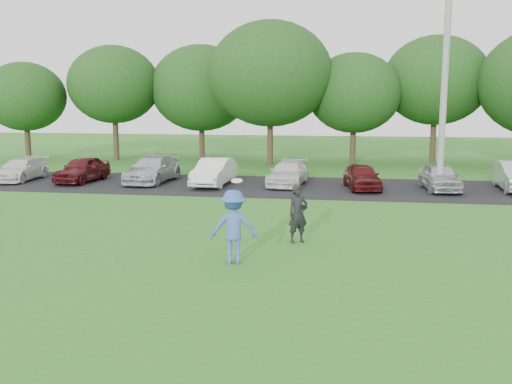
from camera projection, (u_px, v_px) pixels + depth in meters
ground at (233, 269)px, 13.62m from camera, size 100.00×100.00×0.00m
parking_lot at (288, 186)px, 26.29m from camera, size 32.00×6.50×0.03m
utility_pole at (445, 79)px, 23.82m from camera, size 0.28×0.28×9.67m
frisbee_player at (233, 227)px, 14.00m from camera, size 1.31×0.93×2.12m
camera_bystander at (298, 214)px, 16.00m from camera, size 0.72×0.66×1.65m
parked_cars at (305, 174)px, 26.05m from camera, size 28.44×5.02×1.26m
tree_row at (330, 84)px, 34.77m from camera, size 42.39×9.85×8.64m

